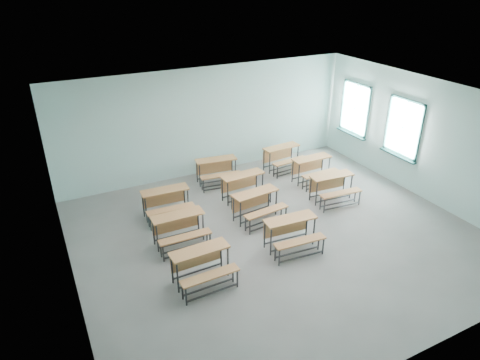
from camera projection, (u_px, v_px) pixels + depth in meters
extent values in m
cube|color=gray|center=(278.00, 235.00, 10.08)|extent=(9.00, 8.00, 0.02)
cube|color=white|center=(284.00, 102.00, 8.64)|extent=(9.00, 8.00, 0.02)
cube|color=#A5CEC8|center=(208.00, 121.00, 12.56)|extent=(9.00, 0.02, 3.20)
cube|color=#A5CEC8|center=(427.00, 281.00, 6.16)|extent=(9.00, 0.02, 3.20)
cube|color=#A5CEC8|center=(62.00, 224.00, 7.53)|extent=(0.02, 8.00, 3.20)
cube|color=#A5CEC8|center=(427.00, 140.00, 11.19)|extent=(0.02, 8.00, 3.20)
cube|color=#1A4A47|center=(352.00, 132.00, 13.71)|extent=(0.06, 1.20, 0.06)
cube|color=#1A4A47|center=(358.00, 84.00, 13.02)|extent=(0.06, 1.20, 0.06)
cube|color=#1A4A47|center=(368.00, 113.00, 12.91)|extent=(0.06, 0.06, 1.60)
cube|color=#1A4A47|center=(343.00, 104.00, 13.82)|extent=(0.06, 0.06, 1.60)
cube|color=#1A4A47|center=(355.00, 108.00, 13.36)|extent=(0.04, 0.04, 1.48)
cube|color=#1A4A47|center=(355.00, 108.00, 13.36)|extent=(0.04, 1.08, 0.04)
cube|color=#1A4A47|center=(351.00, 134.00, 13.72)|extent=(0.14, 1.28, 0.04)
cube|color=white|center=(356.00, 108.00, 13.37)|extent=(0.01, 1.08, 1.48)
cube|color=#1A4A47|center=(399.00, 153.00, 12.11)|extent=(0.06, 1.20, 0.06)
cube|color=#1A4A47|center=(408.00, 100.00, 11.43)|extent=(0.06, 1.20, 0.06)
cube|color=#1A4A47|center=(420.00, 134.00, 11.31)|extent=(0.06, 0.06, 1.60)
cube|color=#1A4A47|center=(388.00, 122.00, 12.22)|extent=(0.06, 0.06, 1.60)
cube|color=#1A4A47|center=(403.00, 128.00, 11.77)|extent=(0.04, 0.04, 1.48)
cube|color=#1A4A47|center=(403.00, 128.00, 11.77)|extent=(0.04, 1.08, 0.04)
cube|color=#1A4A47|center=(397.00, 156.00, 12.12)|extent=(0.14, 1.28, 0.04)
cube|color=white|center=(404.00, 127.00, 11.78)|extent=(0.01, 1.08, 1.48)
cube|color=#AC6E3E|center=(200.00, 250.00, 8.32)|extent=(1.18, 0.42, 0.04)
cube|color=#AC6E3E|center=(197.00, 258.00, 8.60)|extent=(1.11, 0.05, 0.40)
cylinder|color=#2F3134|center=(178.00, 278.00, 8.13)|extent=(0.04, 0.04, 0.69)
cylinder|color=#2F3134|center=(228.00, 262.00, 8.59)|extent=(0.04, 0.04, 0.69)
cylinder|color=#2F3134|center=(172.00, 269.00, 8.38)|extent=(0.04, 0.04, 0.69)
cylinder|color=#2F3134|center=(221.00, 253.00, 8.84)|extent=(0.04, 0.04, 0.69)
cube|color=#2F3134|center=(204.00, 280.00, 8.47)|extent=(1.07, 0.06, 0.03)
cube|color=#2F3134|center=(198.00, 271.00, 8.72)|extent=(1.07, 0.06, 0.03)
cube|color=#AC6E3E|center=(210.00, 276.00, 8.08)|extent=(1.18, 0.27, 0.03)
cylinder|color=#2F3134|center=(186.00, 297.00, 7.88)|extent=(0.04, 0.04, 0.40)
cylinder|color=#2F3134|center=(237.00, 279.00, 8.34)|extent=(0.04, 0.04, 0.40)
cylinder|color=#2F3134|center=(182.00, 291.00, 8.03)|extent=(0.04, 0.04, 0.40)
cylinder|color=#2F3134|center=(233.00, 273.00, 8.48)|extent=(0.04, 0.04, 0.40)
cube|color=#2F3134|center=(213.00, 293.00, 8.16)|extent=(1.07, 0.06, 0.03)
cube|color=#2F3134|center=(209.00, 287.00, 8.31)|extent=(1.07, 0.06, 0.03)
cube|color=#AC6E3E|center=(290.00, 219.00, 9.36)|extent=(1.20, 0.48, 0.04)
cube|color=#AC6E3E|center=(286.00, 226.00, 9.64)|extent=(1.11, 0.10, 0.40)
cylinder|color=#2F3134|center=(271.00, 242.00, 9.21)|extent=(0.04, 0.04, 0.69)
cylinder|color=#2F3134|center=(314.00, 231.00, 9.58)|extent=(0.04, 0.04, 0.69)
cylinder|color=#2F3134|center=(265.00, 234.00, 9.47)|extent=(0.04, 0.04, 0.69)
cylinder|color=#2F3134|center=(307.00, 224.00, 9.83)|extent=(0.04, 0.04, 0.69)
cube|color=#2F3134|center=(292.00, 246.00, 9.50)|extent=(1.07, 0.11, 0.03)
cube|color=#2F3134|center=(286.00, 239.00, 9.76)|extent=(1.07, 0.11, 0.03)
cube|color=#AC6E3E|center=(300.00, 241.00, 9.10)|extent=(1.19, 0.33, 0.03)
cylinder|color=#2F3134|center=(279.00, 258.00, 8.94)|extent=(0.04, 0.04, 0.40)
cylinder|color=#2F3134|center=(323.00, 246.00, 9.31)|extent=(0.04, 0.04, 0.40)
cylinder|color=#2F3134|center=(275.00, 253.00, 9.09)|extent=(0.04, 0.04, 0.40)
cylinder|color=#2F3134|center=(319.00, 242.00, 9.46)|extent=(0.04, 0.04, 0.40)
cube|color=#2F3134|center=(301.00, 257.00, 9.18)|extent=(1.07, 0.11, 0.03)
cube|color=#2F3134|center=(297.00, 252.00, 9.33)|extent=(1.07, 0.11, 0.03)
cube|color=#AC6E3E|center=(177.00, 215.00, 9.50)|extent=(1.18, 0.41, 0.04)
cube|color=#AC6E3E|center=(176.00, 223.00, 9.77)|extent=(1.11, 0.04, 0.40)
cylinder|color=#2F3134|center=(157.00, 239.00, 9.32)|extent=(0.04, 0.04, 0.69)
cylinder|color=#2F3134|center=(203.00, 227.00, 9.74)|extent=(0.04, 0.04, 0.69)
cylinder|color=#2F3134|center=(153.00, 231.00, 9.57)|extent=(0.04, 0.04, 0.69)
cylinder|color=#2F3134|center=(198.00, 220.00, 10.00)|extent=(0.04, 0.04, 0.69)
cube|color=#2F3134|center=(181.00, 242.00, 9.64)|extent=(1.07, 0.05, 0.03)
cube|color=#2F3134|center=(177.00, 235.00, 9.90)|extent=(1.07, 0.05, 0.03)
cube|color=#AC6E3E|center=(185.00, 237.00, 9.25)|extent=(1.17, 0.26, 0.03)
cylinder|color=#2F3134|center=(163.00, 254.00, 9.06)|extent=(0.04, 0.04, 0.40)
cylinder|color=#2F3134|center=(210.00, 241.00, 9.48)|extent=(0.04, 0.04, 0.40)
cylinder|color=#2F3134|center=(161.00, 249.00, 9.21)|extent=(0.04, 0.04, 0.40)
cylinder|color=#2F3134|center=(207.00, 237.00, 9.63)|extent=(0.04, 0.04, 0.40)
cube|color=#2F3134|center=(188.00, 252.00, 9.33)|extent=(1.07, 0.05, 0.03)
cube|color=#2F3134|center=(185.00, 248.00, 9.48)|extent=(1.07, 0.05, 0.03)
cube|color=#AC6E3E|center=(255.00, 193.00, 10.45)|extent=(1.20, 0.51, 0.04)
cube|color=#AC6E3E|center=(251.00, 200.00, 10.72)|extent=(1.11, 0.14, 0.40)
cylinder|color=#2F3134|center=(240.00, 214.00, 10.23)|extent=(0.04, 0.04, 0.69)
cylinder|color=#2F3134|center=(276.00, 202.00, 10.76)|extent=(0.04, 0.04, 0.69)
cylinder|color=#2F3134|center=(234.00, 209.00, 10.47)|extent=(0.04, 0.04, 0.69)
cylinder|color=#2F3134|center=(269.00, 197.00, 10.99)|extent=(0.04, 0.04, 0.69)
cube|color=#2F3134|center=(259.00, 217.00, 10.61)|extent=(1.07, 0.14, 0.03)
cube|color=#2F3134|center=(251.00, 212.00, 10.84)|extent=(1.07, 0.14, 0.03)
cube|color=#AC6E3E|center=(266.00, 211.00, 10.23)|extent=(1.19, 0.37, 0.03)
cylinder|color=#2F3134|center=(250.00, 227.00, 9.99)|extent=(0.04, 0.04, 0.40)
cylinder|color=#2F3134|center=(286.00, 214.00, 10.52)|extent=(0.04, 0.04, 0.40)
cylinder|color=#2F3134|center=(245.00, 224.00, 10.13)|extent=(0.04, 0.04, 0.40)
cylinder|color=#2F3134|center=(281.00, 211.00, 10.66)|extent=(0.04, 0.04, 0.40)
cube|color=#2F3134|center=(268.00, 225.00, 10.31)|extent=(1.07, 0.14, 0.03)
cube|color=#2F3134|center=(264.00, 222.00, 10.45)|extent=(1.07, 0.14, 0.03)
cube|color=#AC6E3E|center=(332.00, 176.00, 11.31)|extent=(1.20, 0.48, 0.04)
cube|color=#AC6E3E|center=(327.00, 183.00, 11.59)|extent=(1.11, 0.11, 0.40)
cylinder|color=#2F3134|center=(316.00, 194.00, 11.16)|extent=(0.04, 0.04, 0.69)
cylinder|color=#2F3134|center=(351.00, 187.00, 11.52)|extent=(0.04, 0.04, 0.69)
cylinder|color=#2F3134|center=(310.00, 189.00, 11.42)|extent=(0.04, 0.04, 0.69)
cylinder|color=#2F3134|center=(344.00, 182.00, 11.78)|extent=(0.04, 0.04, 0.69)
cube|color=#2F3134|center=(333.00, 199.00, 11.45)|extent=(1.07, 0.12, 0.03)
cube|color=#2F3134|center=(327.00, 193.00, 11.71)|extent=(1.07, 0.12, 0.03)
cube|color=#AC6E3E|center=(341.00, 193.00, 11.05)|extent=(1.19, 0.34, 0.03)
cylinder|color=#2F3134|center=(324.00, 206.00, 10.89)|extent=(0.04, 0.04, 0.40)
cylinder|color=#2F3134|center=(359.00, 198.00, 11.25)|extent=(0.04, 0.04, 0.40)
cylinder|color=#2F3134|center=(321.00, 203.00, 11.04)|extent=(0.04, 0.04, 0.40)
cylinder|color=#2F3134|center=(355.00, 195.00, 11.41)|extent=(0.04, 0.04, 0.40)
cube|color=#2F3134|center=(342.00, 206.00, 11.13)|extent=(1.07, 0.12, 0.03)
cube|color=#2F3134|center=(338.00, 203.00, 11.28)|extent=(1.07, 0.12, 0.03)
cube|color=#AC6E3E|center=(165.00, 190.00, 10.57)|extent=(1.19, 0.45, 0.04)
cube|color=#AC6E3E|center=(164.00, 198.00, 10.85)|extent=(1.11, 0.07, 0.40)
cylinder|color=#2F3134|center=(146.00, 210.00, 10.41)|extent=(0.04, 0.04, 0.69)
cylinder|color=#2F3134|center=(188.00, 202.00, 10.80)|extent=(0.04, 0.04, 0.69)
cylinder|color=#2F3134|center=(143.00, 205.00, 10.66)|extent=(0.04, 0.04, 0.69)
cylinder|color=#2F3134|center=(185.00, 196.00, 11.06)|extent=(0.04, 0.04, 0.69)
cube|color=#2F3134|center=(168.00, 214.00, 10.71)|extent=(1.07, 0.08, 0.03)
cube|color=#2F3134|center=(165.00, 209.00, 10.97)|extent=(1.07, 0.08, 0.03)
cube|color=#AC6E3E|center=(171.00, 209.00, 10.32)|extent=(1.18, 0.30, 0.03)
cylinder|color=#2F3134|center=(151.00, 223.00, 10.14)|extent=(0.04, 0.04, 0.40)
cylinder|color=#2F3134|center=(194.00, 214.00, 10.53)|extent=(0.04, 0.04, 0.40)
cylinder|color=#2F3134|center=(149.00, 220.00, 10.29)|extent=(0.04, 0.04, 0.40)
cylinder|color=#2F3134|center=(191.00, 210.00, 10.69)|extent=(0.04, 0.04, 0.40)
cube|color=#2F3134|center=(173.00, 223.00, 10.39)|extent=(1.07, 0.08, 0.03)
cube|color=#2F3134|center=(171.00, 219.00, 10.54)|extent=(1.07, 0.08, 0.03)
cube|color=#AC6E3E|center=(243.00, 175.00, 11.35)|extent=(1.19, 0.45, 0.04)
cube|color=#AC6E3E|center=(239.00, 182.00, 11.62)|extent=(1.11, 0.07, 0.40)
cylinder|color=#2F3134|center=(228.00, 194.00, 11.15)|extent=(0.04, 0.04, 0.69)
cylinder|color=#2F3134|center=(262.00, 185.00, 11.63)|extent=(0.04, 0.04, 0.69)
cylinder|color=#2F3134|center=(222.00, 189.00, 11.39)|extent=(0.04, 0.04, 0.69)
cylinder|color=#2F3134|center=(256.00, 181.00, 11.87)|extent=(0.04, 0.04, 0.69)
cube|color=#2F3134|center=(245.00, 198.00, 11.50)|extent=(1.07, 0.08, 0.03)
cube|color=#2F3134|center=(240.00, 193.00, 11.74)|extent=(1.07, 0.08, 0.03)
cube|color=#AC6E3E|center=(252.00, 192.00, 11.11)|extent=(1.18, 0.30, 0.03)
cylinder|color=#2F3134|center=(235.00, 206.00, 10.90)|extent=(0.04, 0.04, 0.40)
cylinder|color=#2F3134|center=(271.00, 196.00, 11.38)|extent=(0.04, 0.04, 0.40)
cylinder|color=#2F3134|center=(232.00, 203.00, 11.04)|extent=(0.04, 0.04, 0.40)
cylinder|color=#2F3134|center=(267.00, 193.00, 11.52)|extent=(0.04, 0.04, 0.40)
cube|color=#2F3134|center=(253.00, 205.00, 11.19)|extent=(1.07, 0.08, 0.03)
cube|color=#2F3134|center=(250.00, 202.00, 11.34)|extent=(1.07, 0.08, 0.03)
cube|color=#AC6E3E|center=(312.00, 158.00, 12.35)|extent=(1.18, 0.40, 0.04)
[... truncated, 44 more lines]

